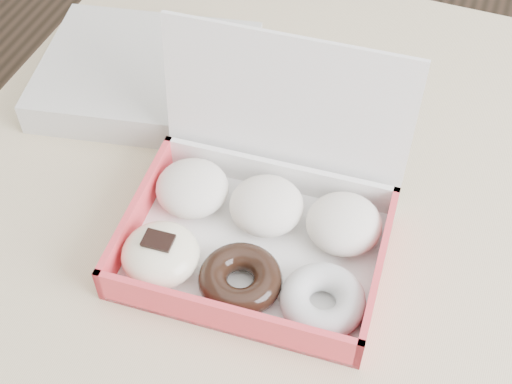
% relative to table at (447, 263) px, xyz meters
% --- Properties ---
extents(table, '(1.20, 0.80, 0.75)m').
position_rel_table_xyz_m(table, '(0.00, 0.00, 0.00)').
color(table, tan).
rests_on(table, ground).
extents(donut_box, '(0.28, 0.24, 0.20)m').
position_rel_table_xyz_m(donut_box, '(-0.20, -0.11, 0.11)').
color(donut_box, white).
rests_on(donut_box, table).
extents(newspapers, '(0.30, 0.26, 0.04)m').
position_rel_table_xyz_m(newspapers, '(-0.42, 0.08, 0.10)').
color(newspapers, silver).
rests_on(newspapers, table).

